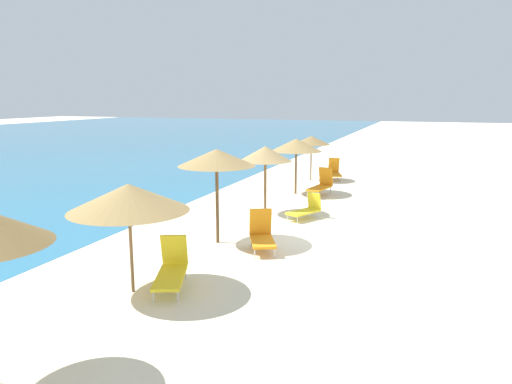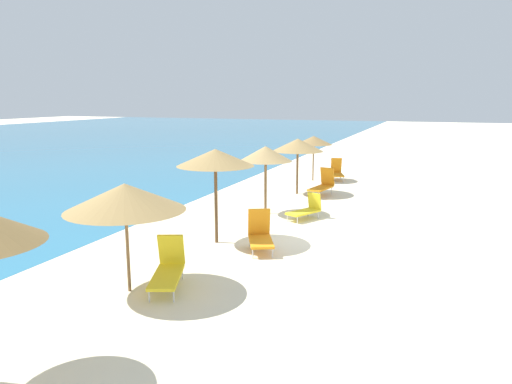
{
  "view_description": "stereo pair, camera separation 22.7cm",
  "coord_description": "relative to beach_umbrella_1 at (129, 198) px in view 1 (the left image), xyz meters",
  "views": [
    {
      "loc": [
        -14.55,
        -3.47,
        4.33
      ],
      "look_at": [
        1.57,
        2.38,
        1.02
      ],
      "focal_mm": 34.38,
      "sensor_mm": 36.0,
      "label": 1
    },
    {
      "loc": [
        -14.47,
        -3.69,
        4.33
      ],
      "look_at": [
        1.57,
        2.38,
        1.02
      ],
      "focal_mm": 34.38,
      "sensor_mm": 36.0,
      "label": 2
    }
  ],
  "objects": [
    {
      "name": "beach_umbrella_5",
      "position": [
        16.27,
        -0.16,
        -0.05
      ],
      "size": [
        1.94,
        1.94,
        2.36
      ],
      "color": "brown",
      "rests_on": "ground_plane"
    },
    {
      "name": "lounge_chair_4",
      "position": [
        7.94,
        -2.02,
        -1.81
      ],
      "size": [
        1.46,
        1.11,
        0.92
      ],
      "rotation": [
        0.0,
        0.0,
        1.11
      ],
      "color": "yellow",
      "rests_on": "ground_plane"
    },
    {
      "name": "lounge_chair_3",
      "position": [
        12.43,
        -1.58,
        -1.68
      ],
      "size": [
        1.72,
        0.92,
        1.21
      ],
      "rotation": [
        0.0,
        0.0,
        1.38
      ],
      "color": "orange",
      "rests_on": "ground_plane"
    },
    {
      "name": "ground_plane",
      "position": [
        5.65,
        -2.73,
        -2.18
      ],
      "size": [
        160.0,
        160.0,
        0.0
      ],
      "primitive_type": "plane",
      "color": "beige"
    },
    {
      "name": "beach_umbrella_3",
      "position": [
        8.23,
        -0.35,
        0.09
      ],
      "size": [
        1.98,
        1.98,
        2.57
      ],
      "color": "brown",
      "rests_on": "ground_plane"
    },
    {
      "name": "beach_umbrella_2",
      "position": [
        4.16,
        -0.22,
        0.41
      ],
      "size": [
        2.3,
        2.3,
        2.85
      ],
      "color": "brown",
      "rests_on": "ground_plane"
    },
    {
      "name": "beach_umbrella_4",
      "position": [
        12.42,
        -0.39,
        0.05
      ],
      "size": [
        2.31,
        2.31,
        2.52
      ],
      "color": "brown",
      "rests_on": "ground_plane"
    },
    {
      "name": "lounge_chair_1",
      "position": [
        0.56,
        -0.69,
        -1.74
      ],
      "size": [
        1.82,
        1.19,
        1.13
      ],
      "rotation": [
        0.0,
        0.0,
        1.94
      ],
      "color": "yellow",
      "rests_on": "ground_plane"
    },
    {
      "name": "lounge_chair_2",
      "position": [
        16.91,
        -1.31,
        -1.73
      ],
      "size": [
        1.47,
        0.98,
        1.14
      ],
      "rotation": [
        0.0,
        0.0,
        1.9
      ],
      "color": "orange",
      "rests_on": "ground_plane"
    },
    {
      "name": "beach_umbrella_1",
      "position": [
        0.0,
        0.0,
        0.0
      ],
      "size": [
        2.66,
        2.66,
        2.49
      ],
      "color": "brown",
      "rests_on": "ground_plane"
    },
    {
      "name": "lounge_chair_0",
      "position": [
        3.93,
        -1.72,
        -1.72
      ],
      "size": [
        1.5,
        1.16,
        1.15
      ],
      "rotation": [
        0.0,
        0.0,
        2.01
      ],
      "color": "orange",
      "rests_on": "ground_plane"
    }
  ]
}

